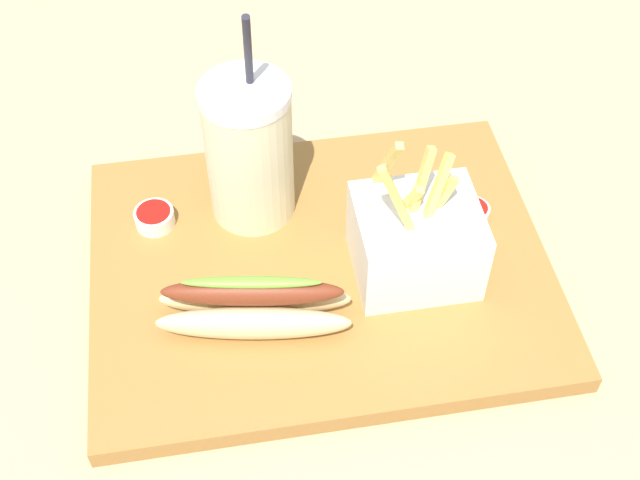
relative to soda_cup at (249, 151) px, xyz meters
name	(u,v)px	position (x,y,z in m)	size (l,w,h in m)	color
ground_plane	(320,281)	(0.05, -0.08, -0.10)	(2.40, 2.40, 0.02)	tan
food_tray	(320,268)	(0.05, -0.08, -0.08)	(0.42, 0.33, 0.02)	olive
soda_cup	(249,151)	(0.00, 0.00, 0.00)	(0.08, 0.08, 0.23)	beige
fries_basket	(416,240)	(0.14, -0.10, -0.03)	(0.11, 0.10, 0.15)	white
hot_dog_1	(254,306)	(-0.01, -0.14, -0.05)	(0.17, 0.08, 0.06)	#E5C689
ketchup_cup_1	(154,217)	(-0.10, -0.01, -0.06)	(0.04, 0.04, 0.02)	white
ketchup_cup_2	(473,213)	(0.21, -0.05, -0.06)	(0.03, 0.03, 0.02)	white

